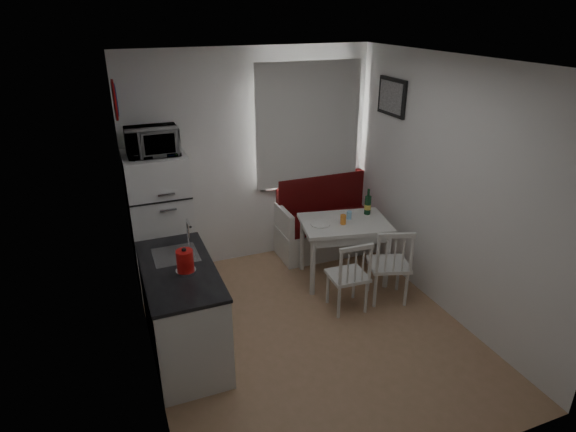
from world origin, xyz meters
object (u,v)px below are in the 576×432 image
object	(u,v)px
kitchen_counter	(182,310)
microwave	(152,141)
kettle	(185,261)
wine_bottle	(368,202)
chair_left	(352,270)
bench	(330,227)
chair_right	(394,258)
fridge	(161,223)
dining_table	(344,228)

from	to	relation	value
kitchen_counter	microwave	size ratio (longest dim) A/B	2.54
kettle	wine_bottle	xyz separation A→B (m)	(2.29, 0.86, -0.12)
kitchen_counter	kettle	xyz separation A→B (m)	(0.05, -0.12, 0.56)
chair_left	bench	bearing A→B (deg)	75.33
chair_right	kettle	bearing A→B (deg)	-159.58
chair_right	microwave	size ratio (longest dim) A/B	0.99
bench	fridge	bearing A→B (deg)	-177.00
dining_table	kettle	size ratio (longest dim) A/B	4.74
fridge	chair_right	bearing A→B (deg)	-29.57
dining_table	microwave	bearing A→B (deg)	175.82
kitchen_counter	dining_table	world-z (taller)	kitchen_counter
chair_right	fridge	size ratio (longest dim) A/B	0.33
bench	chair_right	size ratio (longest dim) A/B	2.73
bench	fridge	world-z (taller)	fridge
chair_right	microwave	bearing A→B (deg)	169.16
chair_right	kettle	distance (m)	2.24
bench	dining_table	size ratio (longest dim) A/B	1.28
bench	wine_bottle	size ratio (longest dim) A/B	4.52
microwave	chair_left	bearing A→B (deg)	-34.97
bench	fridge	size ratio (longest dim) A/B	0.89
kettle	wine_bottle	world-z (taller)	kettle
kitchen_counter	microwave	xyz separation A→B (m)	(0.02, 1.19, 1.28)
chair_left	microwave	world-z (taller)	microwave
chair_left	dining_table	bearing A→B (deg)	71.93
kitchen_counter	wine_bottle	xyz separation A→B (m)	(2.34, 0.75, 0.44)
dining_table	fridge	size ratio (longest dim) A/B	0.69
chair_right	fridge	distance (m)	2.56
bench	kettle	xyz separation A→B (m)	(-2.12, -1.48, 0.68)
bench	fridge	distance (m)	2.20
chair_left	chair_right	bearing A→B (deg)	2.09
fridge	kettle	size ratio (longest dim) A/B	6.83
bench	kettle	size ratio (longest dim) A/B	6.07
chair_left	chair_right	size ratio (longest dim) A/B	0.85
bench	dining_table	xyz separation A→B (m)	(-0.18, -0.71, 0.32)
chair_right	chair_left	bearing A→B (deg)	-163.01
kitchen_counter	fridge	bearing A→B (deg)	89.10
bench	wine_bottle	world-z (taller)	wine_bottle
dining_table	wine_bottle	distance (m)	0.44
bench	chair_left	distance (m)	1.44
bench	dining_table	bearing A→B (deg)	-104.27
kitchen_counter	bench	xyz separation A→B (m)	(2.17, 1.36, -0.12)
kitchen_counter	kettle	size ratio (longest dim) A/B	5.68
chair_right	wine_bottle	world-z (taller)	wine_bottle
dining_table	chair_left	xyz separation A→B (m)	(-0.25, -0.65, -0.15)
dining_table	kettle	distance (m)	2.12
kitchen_counter	wine_bottle	distance (m)	2.49
bench	dining_table	world-z (taller)	bench
chair_right	fridge	xyz separation A→B (m)	(-2.22, 1.26, 0.25)
chair_left	wine_bottle	world-z (taller)	wine_bottle
bench	fridge	xyz separation A→B (m)	(-2.15, -0.11, 0.46)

